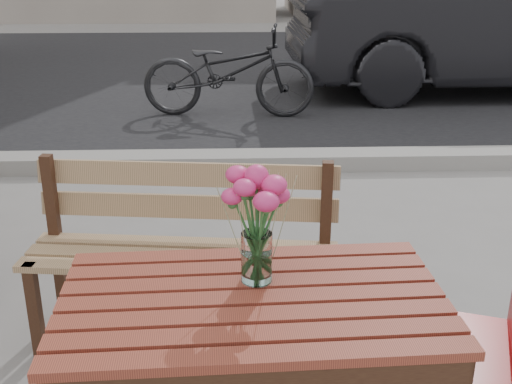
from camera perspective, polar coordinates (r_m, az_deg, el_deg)
The scene contains 7 objects.
street at distance 6.86m, azimuth -2.44°, elevation 8.00°, with size 30.00×8.12×0.12m.
main_table at distance 1.88m, azimuth -0.29°, elevation -12.14°, with size 1.11×0.68×0.67m.
main_bench at distance 2.69m, azimuth -6.36°, elevation -3.45°, with size 1.31×0.52×0.79m.
red_chair at distance 1.98m, azimuth 19.04°, elevation -12.45°, with size 0.59×0.59×0.93m.
main_vase at distance 1.81m, azimuth 0.06°, elevation -1.67°, with size 0.19×0.19×0.36m.
parked_car at distance 7.90m, azimuth 20.91°, elevation 13.89°, with size 1.63×4.68×1.54m, color black.
bicycle at distance 6.33m, azimuth -2.49°, elevation 10.66°, with size 0.58×1.67×0.88m, color black.
Camera 1 is at (0.04, -1.61, 1.60)m, focal length 45.00 mm.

